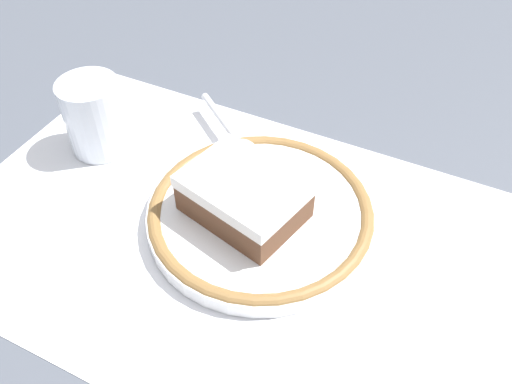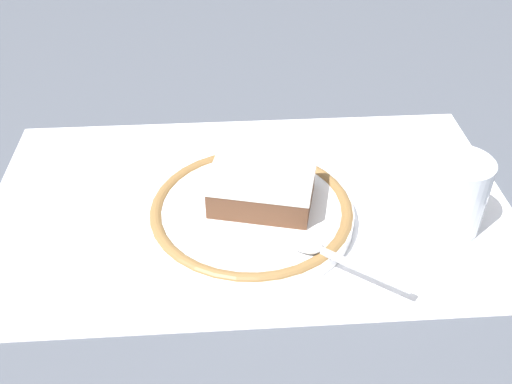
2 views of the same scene
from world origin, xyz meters
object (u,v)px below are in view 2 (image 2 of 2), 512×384
Objects in this scene: plate at (256,212)px; napkin at (79,176)px; spoon at (328,253)px; cup at (454,198)px; cake_slice at (262,185)px.

plate reaches higher than napkin.
spoon is (-0.06, 0.07, 0.01)m from plate.
cake_slice is at bearing -9.51° from cup.
spoon is (-0.05, 0.08, -0.02)m from cake_slice.
spoon is at bearing 147.52° from napkin.
plate is 1.95× the size of spoon.
cake_slice reaches higher than napkin.
napkin is (0.39, -0.11, -0.03)m from cup.
plate is 2.64× the size of cup.
cake_slice reaches higher than plate.
plate is at bearing 155.80° from napkin.
cup reaches higher than napkin.
cup is at bearing 170.49° from cake_slice.
cake_slice is 1.10× the size of spoon.
plate is 0.20m from cup.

